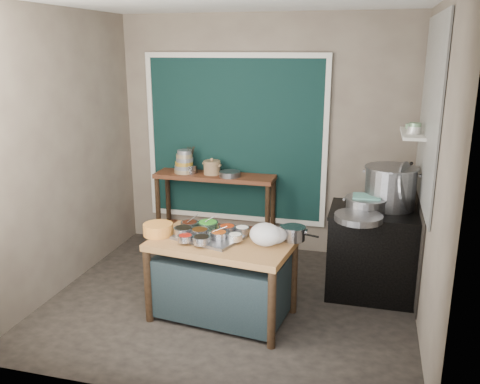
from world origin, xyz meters
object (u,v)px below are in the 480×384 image
(back_counter, at_px, (215,212))
(utensil_cup, at_px, (191,169))
(ceramic_crock, at_px, (212,168))
(prep_table, at_px, (222,279))
(condiment_tray, at_px, (209,237))
(steamer, at_px, (366,204))
(stove_block, at_px, (375,254))
(yellow_basin, at_px, (158,229))
(stock_pot, at_px, (390,187))
(saucepan, at_px, (293,233))

(back_counter, xyz_separation_m, utensil_cup, (-0.30, -0.01, 0.53))
(back_counter, xyz_separation_m, ceramic_crock, (-0.03, -0.00, 0.55))
(prep_table, xyz_separation_m, utensil_cup, (-0.86, 1.57, 0.63))
(prep_table, distance_m, back_counter, 1.68)
(prep_table, bearing_deg, condiment_tray, 174.24)
(utensil_cup, bearing_deg, steamer, -20.09)
(stove_block, bearing_deg, yellow_basin, -156.45)
(stove_block, distance_m, steamer, 0.54)
(stove_block, bearing_deg, utensil_cup, 161.85)
(prep_table, xyz_separation_m, back_counter, (-0.56, 1.58, 0.10))
(steamer, bearing_deg, ceramic_crock, 157.09)
(prep_table, bearing_deg, yellow_basin, -172.87)
(stove_block, height_order, ceramic_crock, ceramic_crock)
(utensil_cup, distance_m, ceramic_crock, 0.27)
(stove_block, height_order, utensil_cup, utensil_cup)
(yellow_basin, xyz_separation_m, utensil_cup, (-0.25, 1.57, 0.20))
(yellow_basin, distance_m, stock_pot, 2.29)
(condiment_tray, xyz_separation_m, saucepan, (0.74, 0.16, 0.05))
(saucepan, bearing_deg, prep_table, -145.07)
(prep_table, bearing_deg, steamer, 40.63)
(condiment_tray, bearing_deg, back_counter, 105.45)
(yellow_basin, height_order, stock_pot, stock_pot)
(yellow_basin, bearing_deg, steamer, 23.83)
(prep_table, relative_size, saucepan, 5.51)
(prep_table, height_order, back_counter, back_counter)
(condiment_tray, distance_m, utensil_cup, 1.72)
(saucepan, bearing_deg, steamer, 62.85)
(back_counter, distance_m, saucepan, 1.85)
(prep_table, height_order, ceramic_crock, ceramic_crock)
(stove_block, xyz_separation_m, saucepan, (-0.73, -0.66, 0.39))
(stock_pot, distance_m, steamer, 0.31)
(back_counter, height_order, saucepan, back_counter)
(stove_block, relative_size, ceramic_crock, 4.20)
(prep_table, relative_size, steamer, 3.00)
(stock_pot, height_order, steamer, stock_pot)
(saucepan, relative_size, stock_pot, 0.43)
(yellow_basin, relative_size, stock_pot, 0.52)
(stove_block, xyz_separation_m, yellow_basin, (-1.95, -0.85, 0.38))
(condiment_tray, height_order, ceramic_crock, ceramic_crock)
(ceramic_crock, bearing_deg, prep_table, -69.39)
(ceramic_crock, distance_m, stock_pot, 2.12)
(saucepan, height_order, steamer, steamer)
(prep_table, relative_size, utensil_cup, 7.44)
(yellow_basin, bearing_deg, saucepan, 8.94)
(back_counter, distance_m, stock_pot, 2.18)
(yellow_basin, xyz_separation_m, saucepan, (1.22, 0.19, 0.01))
(prep_table, distance_m, saucepan, 0.78)
(stove_block, bearing_deg, condiment_tray, -150.87)
(back_counter, height_order, ceramic_crock, ceramic_crock)
(ceramic_crock, relative_size, stock_pot, 0.40)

